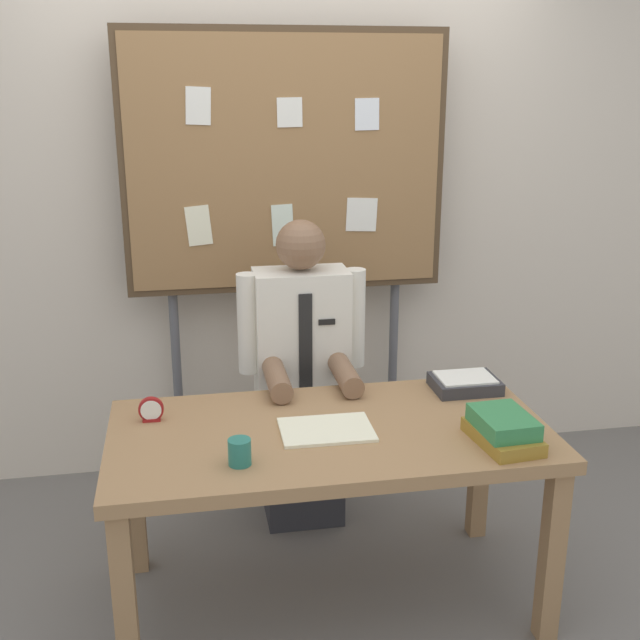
% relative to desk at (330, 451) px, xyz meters
% --- Properties ---
extents(ground_plane, '(12.00, 12.00, 0.00)m').
position_rel_desk_xyz_m(ground_plane, '(0.00, 0.00, -0.64)').
color(ground_plane, slate).
extents(back_wall, '(6.40, 0.08, 2.70)m').
position_rel_desk_xyz_m(back_wall, '(0.00, 1.26, 0.71)').
color(back_wall, beige).
rests_on(back_wall, ground_plane).
extents(desk, '(1.57, 0.80, 0.73)m').
position_rel_desk_xyz_m(desk, '(0.00, 0.00, 0.00)').
color(desk, '#9E754C').
rests_on(desk, ground_plane).
extents(person, '(0.55, 0.56, 1.37)m').
position_rel_desk_xyz_m(person, '(0.00, 0.63, -0.00)').
color(person, '#2D2D33').
rests_on(person, ground_plane).
extents(bulletin_board, '(1.49, 0.09, 2.15)m').
position_rel_desk_xyz_m(bulletin_board, '(-0.00, 1.06, 0.89)').
color(bulletin_board, '#4C3823').
rests_on(bulletin_board, ground_plane).
extents(book_stack, '(0.21, 0.30, 0.11)m').
position_rel_desk_xyz_m(book_stack, '(0.56, -0.22, 0.14)').
color(book_stack, olive).
rests_on(book_stack, desk).
extents(open_notebook, '(0.33, 0.24, 0.01)m').
position_rel_desk_xyz_m(open_notebook, '(-0.02, -0.02, 0.09)').
color(open_notebook, '#F4EFCC').
rests_on(open_notebook, desk).
extents(desk_clock, '(0.09, 0.04, 0.09)m').
position_rel_desk_xyz_m(desk_clock, '(-0.63, 0.18, 0.13)').
color(desk_clock, maroon).
rests_on(desk_clock, desk).
extents(coffee_mug, '(0.08, 0.08, 0.09)m').
position_rel_desk_xyz_m(coffee_mug, '(-0.34, -0.21, 0.13)').
color(coffee_mug, '#267266').
rests_on(coffee_mug, desk).
extents(paper_tray, '(0.26, 0.20, 0.06)m').
position_rel_desk_xyz_m(paper_tray, '(0.61, 0.26, 0.12)').
color(paper_tray, '#333338').
rests_on(paper_tray, desk).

